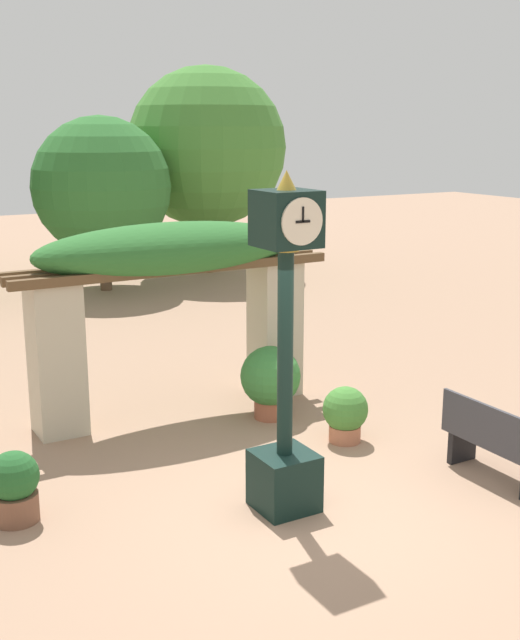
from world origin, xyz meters
name	(u,v)px	position (x,y,z in m)	size (l,w,h in m)	color
ground_plane	(311,510)	(0.00, 0.00, 0.00)	(60.00, 60.00, 0.00)	#9E7A60
pedestal_clock	(285,365)	(-0.21, 0.19, 1.54)	(0.58, 0.59, 3.43)	black
pergola	(172,278)	(0.00, 3.42, 1.86)	(4.41, 1.21, 2.61)	#BCB299
potted_plant_near_left	(345,413)	(1.39, 1.35, 0.37)	(0.57, 0.57, 0.71)	#B26B4C
potted_plant_near_right	(14,486)	(-2.67, 1.28, 0.37)	(0.50, 0.50, 0.73)	brown
potted_plant_far_left	(270,379)	(1.01, 2.53, 0.54)	(0.81, 0.81, 0.99)	#9E563D
park_bench	(494,443)	(2.17, -0.38, 0.43)	(0.42, 1.37, 0.89)	#38383D
tree_line	(50,165)	(0.97, 12.58, 2.95)	(14.07, 4.63, 5.36)	brown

